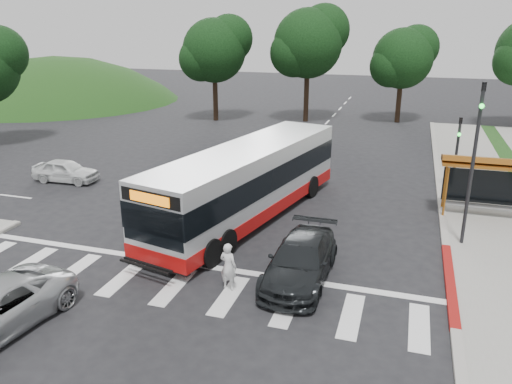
% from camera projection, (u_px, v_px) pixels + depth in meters
% --- Properties ---
extents(ground, '(140.00, 140.00, 0.00)m').
position_uv_depth(ground, '(226.00, 231.00, 21.52)').
color(ground, black).
rests_on(ground, ground).
extents(sidewalk_east, '(4.00, 40.00, 0.12)m').
position_uv_depth(sidewalk_east, '(481.00, 197.00, 25.62)').
color(sidewalk_east, gray).
rests_on(sidewalk_east, ground).
extents(curb_east, '(0.30, 40.00, 0.15)m').
position_uv_depth(curb_east, '(440.00, 193.00, 26.18)').
color(curb_east, '#9E9991').
rests_on(curb_east, ground).
extents(curb_east_red, '(0.32, 6.00, 0.15)m').
position_uv_depth(curb_east_red, '(450.00, 282.00, 17.15)').
color(curb_east_red, maroon).
rests_on(curb_east_red, ground).
extents(hillside_nw, '(44.00, 44.00, 10.00)m').
position_uv_depth(hillside_nw, '(58.00, 100.00, 57.66)').
color(hillside_nw, '#163912').
rests_on(hillside_nw, ground).
extents(crosswalk_ladder, '(18.00, 2.60, 0.01)m').
position_uv_depth(crosswalk_ladder, '(174.00, 287.00, 17.00)').
color(crosswalk_ladder, silver).
rests_on(crosswalk_ladder, ground).
extents(bus_shelter, '(4.20, 1.60, 2.86)m').
position_uv_depth(bus_shelter, '(491.00, 168.00, 22.33)').
color(bus_shelter, '#A15C1A').
rests_on(bus_shelter, sidewalk_east).
extents(traffic_signal_ne_tall, '(0.18, 0.37, 6.50)m').
position_uv_depth(traffic_signal_ne_tall, '(474.00, 152.00, 18.91)').
color(traffic_signal_ne_tall, black).
rests_on(traffic_signal_ne_tall, ground).
extents(traffic_signal_ne_short, '(0.18, 0.37, 4.00)m').
position_uv_depth(traffic_signal_ne_short, '(457.00, 147.00, 25.68)').
color(traffic_signal_ne_short, black).
rests_on(traffic_signal_ne_short, ground).
extents(tree_north_a, '(6.60, 6.15, 10.17)m').
position_uv_depth(tree_north_a, '(309.00, 42.00, 43.39)').
color(tree_north_a, black).
rests_on(tree_north_a, ground).
extents(tree_north_b, '(5.72, 5.33, 8.43)m').
position_uv_depth(tree_north_b, '(404.00, 57.00, 43.34)').
color(tree_north_b, black).
rests_on(tree_north_b, ground).
extents(tree_north_c, '(6.16, 5.74, 9.30)m').
position_uv_depth(tree_north_c, '(215.00, 49.00, 44.04)').
color(tree_north_c, black).
rests_on(tree_north_c, ground).
extents(transit_bus, '(5.55, 13.16, 3.32)m').
position_uv_depth(transit_bus, '(248.00, 183.00, 22.49)').
color(transit_bus, '#B9BCBE').
rests_on(transit_bus, ground).
extents(pedestrian, '(0.68, 0.52, 1.68)m').
position_uv_depth(pedestrian, '(228.00, 267.00, 16.59)').
color(pedestrian, silver).
rests_on(pedestrian, ground).
extents(dark_sedan, '(2.10, 5.03, 1.45)m').
position_uv_depth(dark_sedan, '(300.00, 260.00, 17.28)').
color(dark_sedan, black).
rests_on(dark_sedan, ground).
extents(west_car_white, '(3.78, 1.66, 1.27)m').
position_uv_depth(west_car_white, '(66.00, 171.00, 28.06)').
color(west_car_white, silver).
rests_on(west_car_white, ground).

